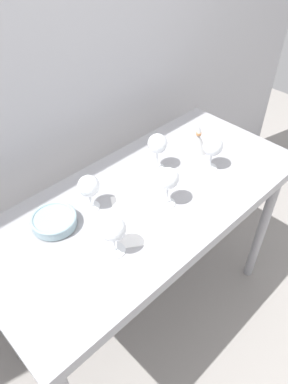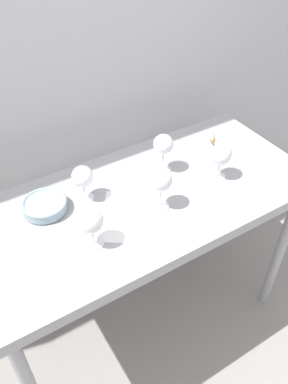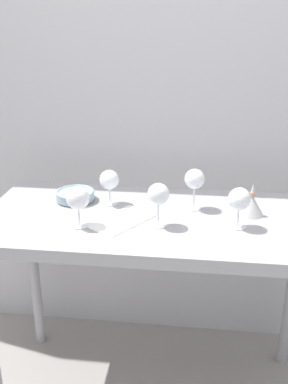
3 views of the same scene
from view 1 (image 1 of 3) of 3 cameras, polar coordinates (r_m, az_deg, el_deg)
name	(u,v)px [view 1 (image 1 of 3)]	position (r m, az deg, el deg)	size (l,w,h in m)	color
ground_plane	(146,310)	(2.16, 0.32, -18.34)	(6.00, 6.00, 0.00)	gray
back_wall	(62,63)	(1.56, -12.95, 19.37)	(3.80, 0.04, 2.60)	#B6B6BC
steel_counter	(148,214)	(1.52, 0.60, -3.60)	(1.40, 0.65, 0.90)	#9B9BA0
wine_glass_far_left	(89,187)	(1.34, -8.83, 0.82)	(0.08, 0.08, 0.15)	white
wine_glass_far_right	(157,145)	(1.51, 2.15, 7.58)	(0.08, 0.08, 0.17)	white
wine_glass_near_center	(168,179)	(1.33, 3.84, 2.03)	(0.08, 0.08, 0.17)	white
wine_glass_near_left	(113,229)	(1.17, -4.96, -5.98)	(0.09, 0.09, 0.16)	white
wine_glass_near_right	(213,147)	(1.54, 10.90, 7.10)	(0.09, 0.09, 0.16)	white
tasting_sheet_upper	(135,218)	(1.35, -1.52, -4.25)	(0.15, 0.27, 0.00)	white
tasting_bowl	(54,221)	(1.35, -14.16, -4.47)	(0.17, 0.17, 0.05)	beige
decanter_funnel	(198,142)	(1.68, 8.57, 7.84)	(0.10, 0.10, 0.13)	#B4B4B4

